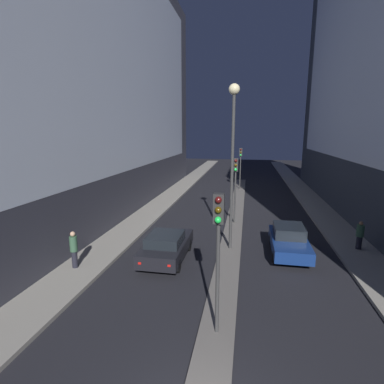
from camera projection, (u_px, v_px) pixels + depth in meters
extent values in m
cube|color=#383842|center=(102.00, 78.00, 23.83)|extent=(6.00, 36.66, 21.22)
cube|color=white|center=(138.00, 62.00, 23.08)|extent=(0.05, 31.16, 16.13)
cube|color=white|center=(362.00, 12.00, 19.75)|extent=(0.05, 31.16, 19.62)
cube|color=#66605B|center=(236.00, 214.00, 23.64)|extent=(1.17, 33.95, 0.12)
cylinder|color=#383838|center=(218.00, 279.00, 9.27)|extent=(0.12, 0.12, 3.63)
cube|color=#2D2D2D|center=(219.00, 208.00, 8.82)|extent=(0.32, 0.28, 0.90)
sphere|color=#4C0F0F|center=(218.00, 200.00, 8.59)|extent=(0.20, 0.20, 0.20)
sphere|color=#4C380A|center=(218.00, 210.00, 8.64)|extent=(0.20, 0.20, 0.20)
sphere|color=#1EEA4C|center=(218.00, 220.00, 8.70)|extent=(0.20, 0.20, 0.20)
cylinder|color=#383838|center=(235.00, 197.00, 20.79)|extent=(0.12, 0.12, 3.63)
cube|color=#2D2D2D|center=(236.00, 165.00, 20.34)|extent=(0.32, 0.28, 0.90)
sphere|color=#4C0F0F|center=(236.00, 161.00, 20.11)|extent=(0.20, 0.20, 0.20)
sphere|color=#4C380A|center=(236.00, 165.00, 20.17)|extent=(0.20, 0.20, 0.20)
sphere|color=#1EEA4C|center=(236.00, 170.00, 20.23)|extent=(0.20, 0.20, 0.20)
cylinder|color=#383838|center=(240.00, 173.00, 33.21)|extent=(0.12, 0.12, 3.63)
cube|color=#2D2D2D|center=(241.00, 152.00, 32.76)|extent=(0.32, 0.28, 0.90)
sphere|color=#4C0F0F|center=(241.00, 150.00, 32.53)|extent=(0.20, 0.20, 0.20)
sphere|color=#4C380A|center=(241.00, 152.00, 32.59)|extent=(0.20, 0.20, 0.20)
sphere|color=#1EEA4C|center=(241.00, 155.00, 32.65)|extent=(0.20, 0.20, 0.20)
cylinder|color=#383838|center=(232.00, 174.00, 15.68)|extent=(0.16, 0.16, 8.20)
sphere|color=#F9EAB2|center=(234.00, 89.00, 14.83)|extent=(0.56, 0.56, 0.56)
cube|color=black|center=(167.00, 247.00, 15.22)|extent=(1.93, 4.24, 0.66)
cube|color=black|center=(165.00, 239.00, 14.80)|extent=(1.64, 1.91, 0.48)
cube|color=red|center=(140.00, 263.00, 13.29)|extent=(0.14, 0.04, 0.10)
cube|color=red|center=(169.00, 266.00, 13.04)|extent=(0.14, 0.04, 0.10)
cylinder|color=black|center=(158.00, 243.00, 16.70)|extent=(0.22, 0.64, 0.64)
cylinder|color=black|center=(188.00, 245.00, 16.39)|extent=(0.22, 0.64, 0.64)
cylinder|color=black|center=(142.00, 263.00, 14.17)|extent=(0.22, 0.64, 0.64)
cylinder|color=black|center=(177.00, 266.00, 13.86)|extent=(0.22, 0.64, 0.64)
cube|color=navy|center=(289.00, 243.00, 15.88)|extent=(1.82, 4.24, 0.59)
cube|color=black|center=(289.00, 231.00, 16.07)|extent=(1.55, 1.91, 0.57)
cube|color=red|center=(273.00, 229.00, 18.03)|extent=(0.14, 0.04, 0.10)
cube|color=red|center=(296.00, 230.00, 17.80)|extent=(0.14, 0.04, 0.10)
cylinder|color=black|center=(271.00, 239.00, 17.34)|extent=(0.22, 0.64, 0.64)
cylinder|color=black|center=(300.00, 241.00, 17.06)|extent=(0.22, 0.64, 0.64)
cylinder|color=black|center=(275.00, 257.00, 14.81)|extent=(0.22, 0.64, 0.64)
cylinder|color=black|center=(309.00, 260.00, 14.53)|extent=(0.22, 0.64, 0.64)
cylinder|color=black|center=(75.00, 259.00, 13.99)|extent=(0.26, 0.26, 0.81)
cylinder|color=#33563D|center=(73.00, 244.00, 13.83)|extent=(0.35, 0.35, 0.72)
sphere|color=tan|center=(73.00, 234.00, 13.74)|extent=(0.23, 0.23, 0.23)
cylinder|color=black|center=(359.00, 243.00, 16.21)|extent=(0.29, 0.29, 0.71)
cylinder|color=#33563D|center=(360.00, 231.00, 16.08)|extent=(0.38, 0.38, 0.63)
sphere|color=#9E704C|center=(361.00, 223.00, 15.99)|extent=(0.21, 0.21, 0.21)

